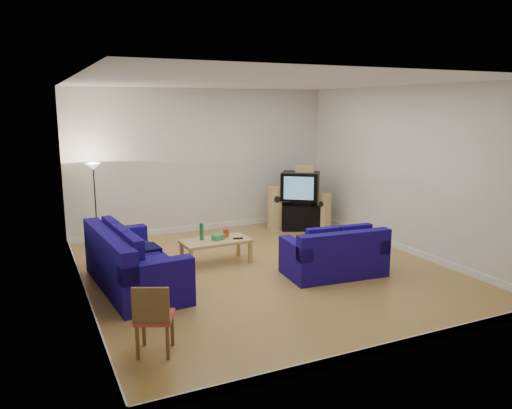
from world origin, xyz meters
name	(u,v)px	position (x,y,z in m)	size (l,w,h in m)	color
room	(266,183)	(0.00, 0.00, 1.54)	(6.01, 6.51, 3.21)	olive
sofa_three_seat	(131,266)	(-2.28, 0.15, 0.35)	(1.24, 2.48, 0.93)	#130957
sofa_loveseat	(335,257)	(0.95, -0.71, 0.31)	(1.71, 1.05, 0.82)	#130957
coffee_table	(216,243)	(-0.65, 0.72, 0.39)	(1.25, 0.66, 0.45)	tan
bottle	(202,232)	(-0.88, 0.82, 0.60)	(0.07, 0.07, 0.31)	#197233
tissue_box	(218,237)	(-0.60, 0.71, 0.49)	(0.23, 0.13, 0.10)	green
red_canister	(226,233)	(-0.41, 0.83, 0.52)	(0.11, 0.11, 0.15)	red
remote	(238,238)	(-0.26, 0.61, 0.46)	(0.18, 0.05, 0.02)	black
tv_stand	(302,217)	(2.08, 2.33, 0.29)	(0.96, 0.54, 0.59)	black
av_receiver	(302,202)	(2.04, 2.30, 0.64)	(0.45, 0.37, 0.10)	black
television	(300,186)	(2.02, 2.33, 1.01)	(1.03, 0.98, 0.64)	black
centre_speaker	(305,169)	(2.11, 2.29, 1.41)	(0.42, 0.17, 0.15)	tan
speaker_left	(275,208)	(1.46, 2.53, 0.51)	(0.26, 0.33, 1.01)	tan
speaker_right	(324,212)	(2.45, 1.97, 0.44)	(0.32, 0.29, 0.87)	tan
floor_lamp	(94,178)	(-2.45, 2.70, 1.42)	(0.29, 0.29, 1.71)	black
dining_chair	(153,316)	(-2.48, -2.16, 0.48)	(0.55, 0.55, 0.86)	brown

